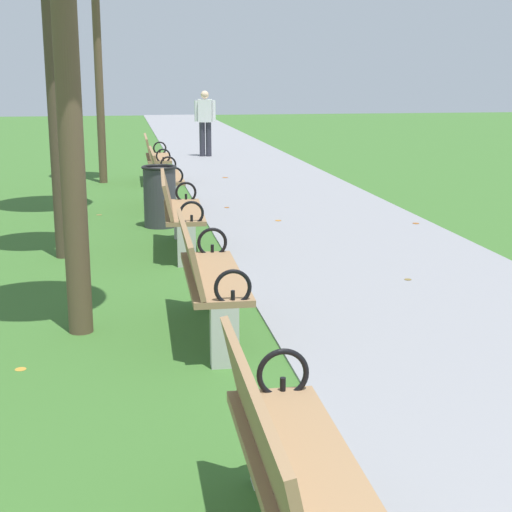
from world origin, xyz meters
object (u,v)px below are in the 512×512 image
Objects in this scene: park_bench_3 at (207,276)px; trash_bin at (160,196)px; park_bench_4 at (179,211)px; park_bench_5 at (164,177)px; pedestrian_walking at (205,120)px; park_bench_2 at (292,469)px; park_bench_6 at (156,157)px.

trash_bin is (-0.15, 4.61, -0.06)m from park_bench_3.
park_bench_3 is 0.99× the size of park_bench_4.
park_bench_3 is 1.92× the size of trash_bin.
park_bench_4 is 1.01× the size of park_bench_5.
pedestrian_walking is at bearing 82.20° from park_bench_4.
park_bench_2 is 1.91× the size of trash_bin.
park_bench_2 and park_bench_5 have the same top height.
trash_bin is at bearing -100.05° from pedestrian_walking.
park_bench_4 is (0.00, 6.20, 0.00)m from park_bench_2.
park_bench_2 reaches higher than trash_bin.
park_bench_5 is 1.59m from trash_bin.
pedestrian_walking is at bearing 85.07° from park_bench_2.
trash_bin is (-0.15, -4.46, -0.06)m from park_bench_6.
park_bench_3 is 4.61m from trash_bin.
park_bench_4 is 1.00× the size of pedestrian_walking.
park_bench_2 is 1.00× the size of park_bench_5.
park_bench_4 is at bearing -90.00° from park_bench_6.
park_bench_5 is 7.57m from pedestrian_walking.
pedestrian_walking reaches higher than park_bench_6.
park_bench_4 is 6.04m from park_bench_6.
pedestrian_walking is at bearing 79.95° from trash_bin.
pedestrian_walking is (1.45, 7.42, 0.44)m from park_bench_5.
park_bench_6 is 0.99× the size of pedestrian_walking.
pedestrian_walking is (1.45, 10.58, 0.44)m from park_bench_4.
park_bench_6 is at bearing 90.00° from park_bench_4.
trash_bin is at bearing -91.89° from park_bench_6.
park_bench_2 is 9.36m from park_bench_5.
park_bench_6 reaches higher than trash_bin.
park_bench_5 is at bearing 90.00° from park_bench_3.
park_bench_3 is 1.00× the size of park_bench_5.
pedestrian_walking is at bearing 78.96° from park_bench_5.
pedestrian_walking reaches higher than park_bench_4.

